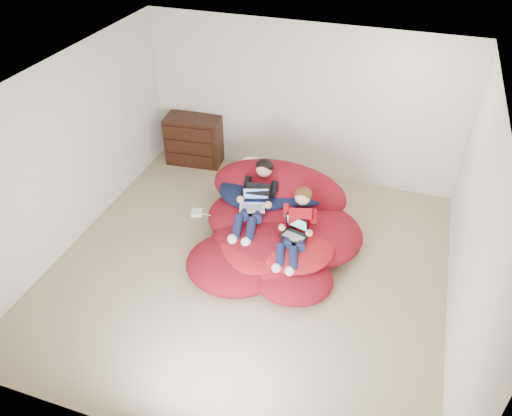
{
  "coord_description": "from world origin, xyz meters",
  "views": [
    {
      "loc": [
        1.63,
        -4.56,
        4.54
      ],
      "look_at": [
        -0.03,
        0.38,
        0.7
      ],
      "focal_mm": 35.0,
      "sensor_mm": 36.0,
      "label": 1
    }
  ],
  "objects": [
    {
      "name": "room_shell",
      "position": [
        0.0,
        0.0,
        0.22
      ],
      "size": [
        5.1,
        5.1,
        2.77
      ],
      "color": "tan",
      "rests_on": "ground"
    },
    {
      "name": "beanbag_pile",
      "position": [
        0.15,
        0.64,
        0.27
      ],
      "size": [
        2.36,
        2.45,
        0.93
      ],
      "color": "maroon",
      "rests_on": "ground"
    },
    {
      "name": "laptop_white",
      "position": [
        -0.13,
        0.6,
        0.63
      ],
      "size": [
        0.39,
        0.43,
        0.23
      ],
      "color": "silver",
      "rests_on": "older_boy"
    },
    {
      "name": "power_adapter",
      "position": [
        -0.89,
        0.38,
        0.42
      ],
      "size": [
        0.18,
        0.18,
        0.05
      ],
      "primitive_type": "cube",
      "rotation": [
        0.0,
        0.0,
        0.28
      ],
      "color": "silver",
      "rests_on": "beanbag_pile"
    },
    {
      "name": "laptop_black",
      "position": [
        0.53,
        0.26,
        0.56
      ],
      "size": [
        0.36,
        0.36,
        0.23
      ],
      "color": "black",
      "rests_on": "younger_boy"
    },
    {
      "name": "dresser",
      "position": [
        -1.78,
        2.25,
        0.42
      ],
      "size": [
        0.97,
        0.57,
        0.84
      ],
      "color": "black",
      "rests_on": "ground"
    },
    {
      "name": "younger_boy",
      "position": [
        0.53,
        0.33,
        0.62
      ],
      "size": [
        0.39,
        1.05,
        0.68
      ],
      "color": "#B5101A",
      "rests_on": "beanbag_pile"
    },
    {
      "name": "older_boy",
      "position": [
        -0.13,
        0.71,
        0.66
      ],
      "size": [
        0.39,
        1.25,
        0.67
      ],
      "color": "black",
      "rests_on": "beanbag_pile"
    },
    {
      "name": "cream_pillow",
      "position": [
        -0.45,
        1.47,
        0.62
      ],
      "size": [
        0.43,
        0.27,
        0.27
      ],
      "primitive_type": "ellipsoid",
      "color": "white",
      "rests_on": "beanbag_pile"
    }
  ]
}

